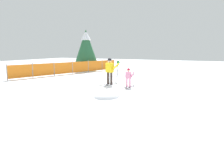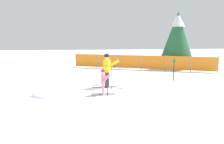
# 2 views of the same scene
# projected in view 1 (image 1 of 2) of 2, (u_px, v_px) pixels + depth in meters

# --- Properties ---
(ground_plane) EXTENTS (60.00, 60.00, 0.00)m
(ground_plane) POSITION_uv_depth(u_px,v_px,m) (107.00, 84.00, 11.31)
(ground_plane) COLOR white
(skier_adult) EXTENTS (1.62, 0.93, 1.69)m
(skier_adult) POSITION_uv_depth(u_px,v_px,m) (110.00, 69.00, 11.06)
(skier_adult) COLOR black
(skier_adult) RESTS_ON ground_plane
(skier_child) EXTENTS (1.08, 0.54, 1.13)m
(skier_child) POSITION_uv_depth(u_px,v_px,m) (129.00, 76.00, 10.24)
(skier_child) COLOR black
(skier_child) RESTS_ON ground_plane
(safety_fence) EXTENTS (9.96, 4.02, 1.19)m
(safety_fence) POSITION_uv_depth(u_px,v_px,m) (72.00, 67.00, 16.14)
(safety_fence) COLOR gray
(safety_fence) RESTS_ON ground_plane
(conifer_far) EXTENTS (2.35, 2.35, 4.37)m
(conifer_far) POSITION_uv_depth(u_px,v_px,m) (86.00, 45.00, 18.68)
(conifer_far) COLOR #4C3823
(conifer_far) RESTS_ON ground_plane
(trail_marker) EXTENTS (0.07, 0.28, 1.29)m
(trail_marker) POSITION_uv_depth(u_px,v_px,m) (118.00, 66.00, 15.07)
(trail_marker) COLOR black
(trail_marker) RESTS_ON ground_plane
(snow_mound) EXTENTS (1.39, 1.18, 0.56)m
(snow_mound) POSITION_uv_depth(u_px,v_px,m) (107.00, 96.00, 8.25)
(snow_mound) COLOR white
(snow_mound) RESTS_ON ground_plane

